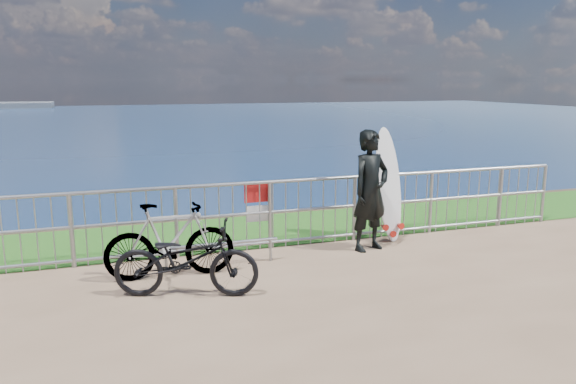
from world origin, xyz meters
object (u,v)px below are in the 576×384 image
object	(u,v)px
surfer	(370,191)
bicycle_near	(186,260)
surfboard	(389,189)
bicycle_far	(170,240)

from	to	relation	value
surfer	bicycle_near	xyz separation A→B (m)	(-3.10, -1.06, -0.49)
surfer	bicycle_near	distance (m)	3.32
surfer	surfboard	size ratio (longest dim) A/B	1.00
surfer	bicycle_far	size ratio (longest dim) A/B	1.09
surfboard	bicycle_far	size ratio (longest dim) A/B	1.09
surfer	bicycle_near	bearing A→B (deg)	-179.05
surfer	surfboard	distance (m)	0.70
surfboard	surfer	bearing A→B (deg)	-143.62
bicycle_far	bicycle_near	bearing A→B (deg)	-169.59
surfer	surfboard	xyz separation A→B (m)	(0.56, 0.41, -0.08)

